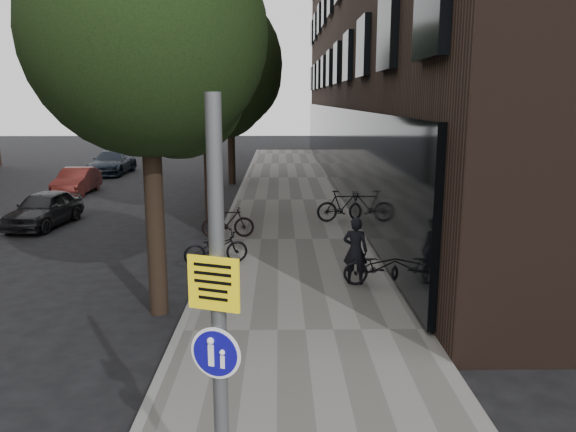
{
  "coord_description": "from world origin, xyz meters",
  "views": [
    {
      "loc": [
        -0.2,
        -6.06,
        4.16
      ],
      "look_at": [
        -0.05,
        4.29,
        2.0
      ],
      "focal_mm": 35.0,
      "sensor_mm": 36.0,
      "label": 1
    }
  ],
  "objects_px": {
    "pedestrian": "(355,250)",
    "parked_car_near": "(44,209)",
    "parked_bike_facade_near": "(380,266)",
    "signpost": "(219,328)"
  },
  "relations": [
    {
      "from": "pedestrian",
      "to": "parked_car_near",
      "type": "xyz_separation_m",
      "value": [
        -9.52,
        6.46,
        -0.29
      ]
    },
    {
      "from": "pedestrian",
      "to": "parked_car_near",
      "type": "height_order",
      "value": "pedestrian"
    },
    {
      "from": "parked_bike_facade_near",
      "to": "parked_car_near",
      "type": "xyz_separation_m",
      "value": [
        -10.05,
        6.58,
        0.05
      ]
    },
    {
      "from": "pedestrian",
      "to": "parked_bike_facade_near",
      "type": "xyz_separation_m",
      "value": [
        0.53,
        -0.11,
        -0.34
      ]
    },
    {
      "from": "parked_car_near",
      "to": "pedestrian",
      "type": "bearing_deg",
      "value": -27.57
    },
    {
      "from": "pedestrian",
      "to": "parked_bike_facade_near",
      "type": "relative_size",
      "value": 0.94
    },
    {
      "from": "parked_car_near",
      "to": "parked_bike_facade_near",
      "type": "bearing_deg",
      "value": -26.59
    },
    {
      "from": "signpost",
      "to": "parked_bike_facade_near",
      "type": "distance_m",
      "value": 7.92
    },
    {
      "from": "pedestrian",
      "to": "signpost",
      "type": "bearing_deg",
      "value": 89.55
    },
    {
      "from": "signpost",
      "to": "parked_car_near",
      "type": "xyz_separation_m",
      "value": [
        -7.31,
        13.82,
        -1.6
      ]
    }
  ]
}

